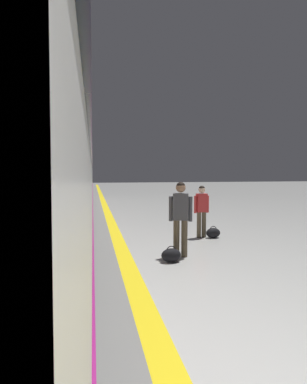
{
  "coord_description": "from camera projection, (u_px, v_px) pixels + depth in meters",
  "views": [
    {
      "loc": [
        -1.71,
        0.97,
        1.93
      ],
      "look_at": [
        -0.24,
        7.74,
        1.47
      ],
      "focal_mm": 26.13,
      "sensor_mm": 36.0,
      "label": 1
    }
  ],
  "objects": [
    {
      "name": "high_speed_train",
      "position": [
        36.0,
        152.0,
        7.48
      ],
      "size": [
        2.94,
        31.58,
        4.97
      ],
      "color": "#38383D",
      "rests_on": "ground"
    },
    {
      "name": "duffel_bag_mid",
      "position": [
        213.0,
        233.0,
        8.37
      ],
      "size": [
        0.44,
        0.26,
        0.36
      ],
      "color": "black",
      "rests_on": "ground"
    },
    {
      "name": "duffel_bag_near",
      "position": [
        171.0,
        255.0,
        6.09
      ],
      "size": [
        0.44,
        0.26,
        0.36
      ],
      "color": "black",
      "rests_on": "ground"
    },
    {
      "name": "passenger_near",
      "position": [
        181.0,
        214.0,
        6.44
      ],
      "size": [
        0.52,
        0.3,
        1.74
      ],
      "color": "brown",
      "rests_on": "ground"
    },
    {
      "name": "passenger_mid",
      "position": [
        202.0,
        207.0,
        8.4
      ],
      "size": [
        0.49,
        0.21,
        1.57
      ],
      "color": "brown",
      "rests_on": "ground"
    },
    {
      "name": "tactile_edge_band",
      "position": [
        104.0,
        233.0,
        9.0
      ],
      "size": [
        0.67,
        80.0,
        0.01
      ],
      "primitive_type": "cube",
      "color": "slate",
      "rests_on": "ground"
    },
    {
      "name": "safety_line_strip",
      "position": [
        115.0,
        233.0,
        9.07
      ],
      "size": [
        0.36,
        80.0,
        0.01
      ],
      "primitive_type": "cube",
      "color": "yellow",
      "rests_on": "ground"
    }
  ]
}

